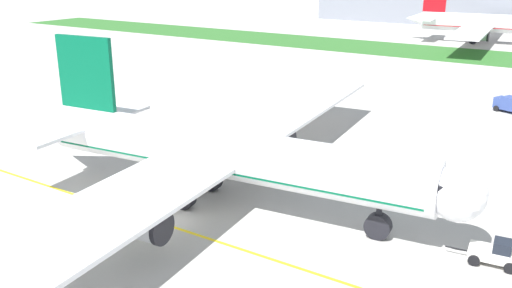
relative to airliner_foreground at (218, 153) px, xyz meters
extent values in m
plane|color=#ADAAA5|center=(-1.02, -5.15, -5.27)|extent=(600.00, 600.00, 0.00)
cube|color=yellow|center=(-1.02, -6.41, -5.27)|extent=(280.00, 0.36, 0.01)
cube|color=#2D6628|center=(-1.02, 106.06, -5.22)|extent=(320.00, 24.00, 0.10)
cylinder|color=white|center=(0.71, 0.07, 0.14)|extent=(40.19, 8.99, 4.81)
cube|color=#055938|center=(0.71, 0.07, -0.70)|extent=(38.56, 8.43, 0.58)
sphere|color=white|center=(21.87, 2.31, 0.14)|extent=(4.57, 4.57, 4.57)
cone|color=white|center=(-21.28, -2.25, 0.50)|extent=(5.70, 4.63, 4.09)
cube|color=#055938|center=(-15.96, -1.69, 6.40)|extent=(7.19, 1.23, 7.70)
cube|color=white|center=(-17.26, 3.01, 0.87)|extent=(5.18, 8.12, 0.34)
cube|color=white|center=(-16.24, -6.56, 0.87)|extent=(5.18, 8.12, 0.34)
cube|color=white|center=(-3.42, 20.12, -0.46)|extent=(12.51, 36.64, 0.39)
cube|color=white|center=(0.87, -20.39, -0.46)|extent=(12.51, 36.64, 0.39)
cylinder|color=#B7BABF|center=(-1.37, 12.21, -1.91)|extent=(4.83, 3.11, 2.65)
cylinder|color=black|center=(0.90, 12.45, -1.91)|extent=(0.69, 2.81, 2.78)
cylinder|color=#B7BABF|center=(1.21, -12.22, -1.91)|extent=(4.83, 3.11, 2.65)
cylinder|color=black|center=(3.48, -11.98, -1.91)|extent=(0.69, 2.81, 2.78)
cylinder|color=black|center=(15.79, 1.67, -3.20)|extent=(0.50, 0.50, 1.87)
cylinder|color=black|center=(15.79, 1.67, -4.13)|extent=(2.38, 1.26, 2.29)
cylinder|color=black|center=(-2.73, 2.25, -3.20)|extent=(0.50, 0.50, 1.87)
cylinder|color=black|center=(-2.73, 2.25, -4.13)|extent=(2.38, 1.26, 2.29)
cylinder|color=black|center=(-2.20, -2.77, -3.20)|extent=(0.50, 0.50, 1.87)
cylinder|color=black|center=(-2.20, -2.77, -4.13)|extent=(2.38, 1.26, 2.29)
cube|color=black|center=(21.15, 2.24, 0.75)|extent=(2.06, 3.77, 0.87)
sphere|color=black|center=(-14.62, 0.83, 0.58)|extent=(0.34, 0.34, 0.34)
sphere|color=black|center=(-11.87, 1.12, 0.58)|extent=(0.34, 0.34, 0.34)
sphere|color=black|center=(-9.13, 1.41, 0.58)|extent=(0.34, 0.34, 0.34)
sphere|color=black|center=(-6.39, 1.70, 0.58)|extent=(0.34, 0.34, 0.34)
sphere|color=black|center=(-3.65, 1.99, 0.58)|extent=(0.34, 0.34, 0.34)
sphere|color=black|center=(-0.91, 2.28, 0.58)|extent=(0.34, 0.34, 0.34)
sphere|color=black|center=(1.83, 2.57, 0.58)|extent=(0.34, 0.34, 0.34)
sphere|color=black|center=(4.58, 2.86, 0.58)|extent=(0.34, 0.34, 0.34)
sphere|color=black|center=(7.32, 3.15, 0.58)|extent=(0.34, 0.34, 0.34)
sphere|color=black|center=(10.06, 3.44, 0.58)|extent=(0.34, 0.34, 0.34)
sphere|color=black|center=(12.80, 3.73, 0.58)|extent=(0.34, 0.34, 0.34)
sphere|color=black|center=(15.54, 4.02, 0.58)|extent=(0.34, 0.34, 0.34)
cube|color=white|center=(25.05, 2.65, -4.45)|extent=(3.93, 2.43, 0.75)
cube|color=black|center=(25.61, 2.71, -3.62)|extent=(1.50, 1.69, 0.90)
cylinder|color=black|center=(22.30, 2.36, -4.67)|extent=(1.80, 0.31, 0.12)
cylinder|color=black|center=(23.86, 1.49, -4.82)|extent=(0.93, 0.44, 0.90)
cylinder|color=black|center=(23.64, 3.53, -4.82)|extent=(0.93, 0.44, 0.90)
cylinder|color=black|center=(26.46, 1.77, -4.82)|extent=(0.93, 0.44, 0.90)
cylinder|color=black|center=(26.24, 3.80, -4.82)|extent=(0.93, 0.44, 0.90)
cube|color=#33478C|center=(16.40, 53.56, -3.97)|extent=(2.22, 2.59, 1.71)
cube|color=#263347|center=(15.76, 53.83, -3.62)|extent=(0.80, 1.80, 0.75)
cylinder|color=black|center=(15.97, 52.51, -4.82)|extent=(0.95, 0.62, 0.90)
cylinder|color=black|center=(16.83, 54.61, -4.82)|extent=(0.95, 0.62, 0.90)
cylinder|color=white|center=(-1.82, 131.14, 0.53)|extent=(36.42, 8.39, 5.16)
cube|color=#B20C14|center=(-1.82, 131.14, -0.37)|extent=(34.94, 7.85, 0.62)
cone|color=white|center=(-22.11, 129.31, 0.92)|extent=(6.05, 4.88, 4.38)
cube|color=white|center=(-18.11, 134.85, 1.30)|extent=(4.70, 8.58, 0.36)
cube|color=white|center=(-17.18, 124.57, 1.30)|extent=(4.70, 8.58, 0.36)
cube|color=white|center=(-5.32, 149.73, -0.11)|extent=(10.84, 33.08, 0.41)
cube|color=white|center=(-1.92, 112.23, -0.11)|extent=(10.84, 33.08, 0.41)
cylinder|color=#B7BABF|center=(-3.58, 142.55, -1.67)|extent=(5.14, 3.27, 2.84)
cylinder|color=black|center=(-1.14, 142.77, -1.67)|extent=(0.69, 3.01, 2.98)
cylinder|color=#B7BABF|center=(-1.51, 119.61, -1.67)|extent=(5.14, 3.27, 2.84)
cylinder|color=black|center=(0.94, 119.83, -1.67)|extent=(0.69, 3.01, 2.98)
cylinder|color=black|center=(-4.94, 133.58, -3.05)|extent=(0.54, 0.54, 2.00)
cylinder|color=black|center=(-4.94, 133.58, -4.05)|extent=(2.54, 1.32, 2.45)
cylinder|color=black|center=(-4.46, 128.19, -3.05)|extent=(0.54, 0.54, 2.00)
cylinder|color=black|center=(-4.46, 128.19, -4.05)|extent=(2.54, 1.32, 2.45)
cube|color=gray|center=(-12.14, 179.59, 3.73)|extent=(125.87, 20.00, 18.00)
camera|label=1|loc=(30.40, -40.15, 17.64)|focal=38.85mm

